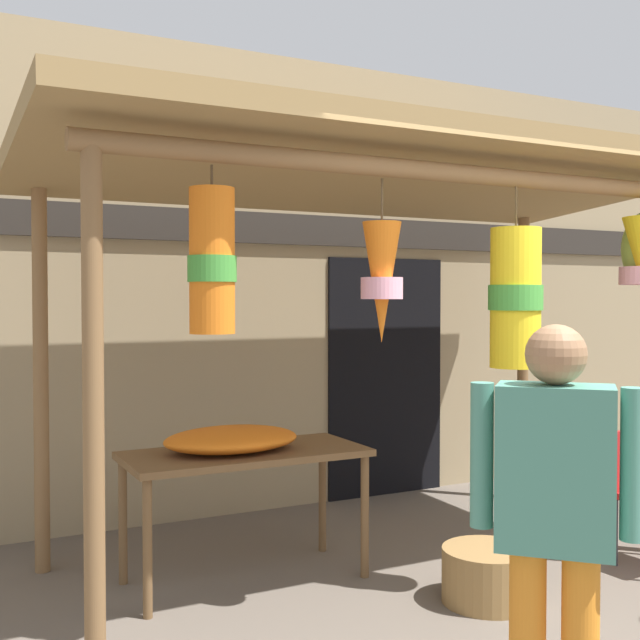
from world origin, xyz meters
name	(u,v)px	position (x,y,z in m)	size (l,w,h in m)	color
ground_plane	(553,623)	(0.00, 0.00, 0.00)	(30.00, 30.00, 0.00)	#60564C
shop_facade	(312,284)	(0.00, 2.77, 1.78)	(9.97, 0.29, 3.56)	#9E8966
market_stall_canopy	(406,200)	(-0.21, 1.05, 2.27)	(4.29, 2.10, 2.59)	brown
display_table	(245,465)	(-1.18, 1.29, 0.69)	(1.41, 0.65, 0.77)	brown
flower_heap_on_table	(235,439)	(-1.24, 1.30, 0.84)	(0.80, 0.56, 0.14)	orange
wicker_basket_by_table	(488,575)	(-0.12, 0.37, 0.15)	(0.50, 0.50, 0.30)	olive
vendor_in_orange	(555,508)	(-0.88, -0.92, 0.93)	(0.44, 0.45, 1.58)	orange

